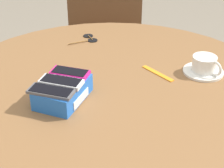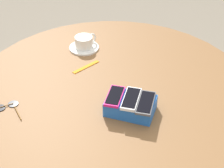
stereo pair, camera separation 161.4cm
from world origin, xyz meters
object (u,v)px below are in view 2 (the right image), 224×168
object	(u,v)px
phone_white	(131,99)
coffee_cup	(84,42)
round_table	(112,108)
phone_magenta	(115,96)
saucer	(84,48)
phone_box	(131,106)
phone_gray	(146,103)
lanyard_strap	(86,67)
sunglasses	(8,107)

from	to	relation	value
phone_white	coffee_cup	distance (m)	0.49
coffee_cup	round_table	bearing A→B (deg)	130.80
phone_magenta	saucer	size ratio (longest dim) A/B	0.89
phone_box	coffee_cup	bearing A→B (deg)	-48.29
saucer	coffee_cup	size ratio (longest dim) A/B	1.30
round_table	phone_gray	xyz separation A→B (m)	(-0.16, 0.12, 0.17)
saucer	coffee_cup	distance (m)	0.03
phone_white	saucer	bearing A→B (deg)	-48.03
phone_white	saucer	size ratio (longest dim) A/B	0.95
phone_magenta	lanyard_strap	bearing A→B (deg)	-48.15
lanyard_strap	sunglasses	xyz separation A→B (m)	(0.18, 0.34, 0.00)
saucer	round_table	bearing A→B (deg)	131.29
phone_gray	saucer	size ratio (longest dim) A/B	0.99
phone_gray	sunglasses	distance (m)	0.51
phone_white	lanyard_strap	world-z (taller)	phone_white
round_table	saucer	world-z (taller)	saucer
phone_magenta	saucer	bearing A→B (deg)	-53.99
phone_gray	lanyard_strap	xyz separation A→B (m)	(0.32, -0.22, -0.06)
round_table	phone_white	world-z (taller)	phone_white
round_table	phone_white	distance (m)	0.23
round_table	coffee_cup	distance (m)	0.36
phone_box	lanyard_strap	world-z (taller)	phone_box
phone_gray	lanyard_strap	size ratio (longest dim) A/B	0.99
phone_magenta	lanyard_strap	world-z (taller)	phone_magenta
phone_magenta	sunglasses	xyz separation A→B (m)	(0.38, 0.11, -0.06)
phone_magenta	coffee_cup	bearing A→B (deg)	-54.33
saucer	sunglasses	xyz separation A→B (m)	(0.11, 0.48, -0.00)
phone_box	coffee_cup	world-z (taller)	coffee_cup
phone_box	phone_white	world-z (taller)	phone_white
phone_white	saucer	xyz separation A→B (m)	(0.33, -0.36, -0.06)
coffee_cup	sunglasses	size ratio (longest dim) A/B	0.81
round_table	phone_magenta	world-z (taller)	phone_magenta
phone_white	sunglasses	distance (m)	0.46
round_table	lanyard_strap	size ratio (longest dim) A/B	8.48
phone_white	phone_magenta	bearing A→B (deg)	2.44
phone_magenta	sunglasses	size ratio (longest dim) A/B	0.93
phone_box	phone_white	bearing A→B (deg)	121.78
saucer	lanyard_strap	world-z (taller)	saucer
phone_box	lanyard_strap	xyz separation A→B (m)	(0.26, -0.22, -0.03)
phone_box	sunglasses	world-z (taller)	phone_box
round_table	sunglasses	distance (m)	0.42
coffee_cup	sunglasses	world-z (taller)	coffee_cup
coffee_cup	sunglasses	xyz separation A→B (m)	(0.12, 0.48, -0.03)
phone_white	coffee_cup	size ratio (longest dim) A/B	1.24
lanyard_strap	phone_magenta	bearing A→B (deg)	131.85
phone_gray	phone_white	world-z (taller)	phone_white
saucer	sunglasses	bearing A→B (deg)	76.46
phone_gray	coffee_cup	distance (m)	0.53
phone_box	coffee_cup	xyz separation A→B (m)	(0.32, -0.36, 0.01)
round_table	phone_white	size ratio (longest dim) A/B	8.86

